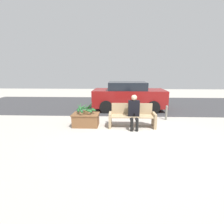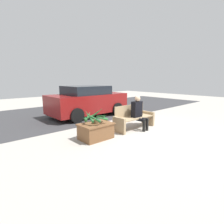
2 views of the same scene
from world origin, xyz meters
name	(u,v)px [view 2 (image 2 of 2)]	position (x,y,z in m)	size (l,w,h in m)	color
ground_plane	(155,132)	(0.00, 0.00, 0.00)	(30.00, 30.00, 0.00)	#ADA89E
road_surface	(75,111)	(0.00, 5.35, 0.00)	(20.00, 6.00, 0.01)	#38383A
bench	(134,118)	(-0.15, 0.85, 0.41)	(1.74, 0.57, 0.87)	tan
person_seated	(138,111)	(-0.10, 0.67, 0.68)	(0.41, 0.58, 1.24)	black
planter_box	(96,131)	(-1.91, 0.86, 0.26)	(1.00, 0.71, 0.49)	brown
potted_plant	(96,117)	(-1.90, 0.87, 0.70)	(0.76, 0.76, 0.48)	brown
parked_car	(88,101)	(-0.13, 3.89, 0.75)	(3.81, 1.98, 1.50)	maroon
bollard_post	(139,111)	(1.41, 1.88, 0.33)	(0.10, 0.10, 0.63)	slate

